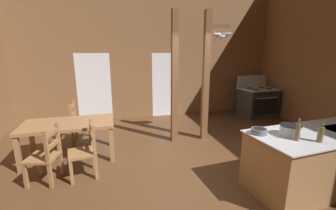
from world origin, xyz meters
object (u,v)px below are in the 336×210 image
at_px(ladderback_chair_at_table_end, 46,156).
at_px(ladderback_chair_by_post, 85,151).
at_px(stockpot_on_counter, 290,130).
at_px(mixing_bowl_on_counter, 259,131).
at_px(bottle_tall_on_counter, 298,132).
at_px(kitchen_island, 315,160).
at_px(bottle_short_on_counter, 321,134).
at_px(stove_range, 258,102).
at_px(ladderback_chair_near_window, 80,123).
at_px(dining_table, 69,127).

bearing_deg(ladderback_chair_at_table_end, ladderback_chair_by_post, 4.02).
relative_size(stockpot_on_counter, mixing_bowl_on_counter, 1.58).
bearing_deg(bottle_tall_on_counter, ladderback_chair_by_post, 154.47).
bearing_deg(bottle_tall_on_counter, kitchen_island, 16.14).
bearing_deg(ladderback_chair_at_table_end, bottle_short_on_counter, -21.33).
relative_size(stove_range, ladderback_chair_near_window, 1.39).
distance_m(ladderback_chair_at_table_end, mixing_bowl_on_counter, 3.35).
relative_size(ladderback_chair_at_table_end, bottle_short_on_counter, 3.35).
relative_size(stove_range, bottle_short_on_counter, 4.66).
relative_size(mixing_bowl_on_counter, bottle_short_on_counter, 0.81).
bearing_deg(mixing_bowl_on_counter, dining_table, 148.06).
height_order(kitchen_island, ladderback_chair_at_table_end, ladderback_chair_at_table_end).
distance_m(mixing_bowl_on_counter, bottle_short_on_counter, 0.76).
bearing_deg(stockpot_on_counter, mixing_bowl_on_counter, 157.71).
distance_m(ladderback_chair_at_table_end, bottle_short_on_counter, 4.07).
bearing_deg(bottle_tall_on_counter, stockpot_on_counter, 72.50).
relative_size(kitchen_island, ladderback_chair_near_window, 2.35).
height_order(ladderback_chair_by_post, bottle_tall_on_counter, bottle_tall_on_counter).
bearing_deg(kitchen_island, ladderback_chair_near_window, 143.02).
bearing_deg(mixing_bowl_on_counter, bottle_tall_on_counter, -45.30).
bearing_deg(bottle_tall_on_counter, dining_table, 146.44).
distance_m(kitchen_island, bottle_short_on_counter, 0.73).
bearing_deg(ladderback_chair_near_window, dining_table, -95.31).
xyz_separation_m(ladderback_chair_near_window, ladderback_chair_at_table_end, (-0.31, -1.69, 0.00)).
bearing_deg(ladderback_chair_near_window, bottle_tall_on_counter, -43.49).
xyz_separation_m(stove_range, ladderback_chair_near_window, (-5.39, -0.76, -0.03)).
xyz_separation_m(ladderback_chair_near_window, ladderback_chair_by_post, (0.29, -1.64, 0.00)).
bearing_deg(dining_table, stockpot_on_counter, -30.88).
relative_size(dining_table, ladderback_chair_at_table_end, 1.81).
bearing_deg(ladderback_chair_by_post, kitchen_island, -19.10).
distance_m(stove_range, ladderback_chair_at_table_end, 6.20).
bearing_deg(stove_range, bottle_short_on_counter, -116.43).
bearing_deg(bottle_short_on_counter, stove_range, 63.57).
bearing_deg(ladderback_chair_near_window, bottle_short_on_counter, -42.42).
height_order(dining_table, ladderback_chair_near_window, ladderback_chair_near_window).
xyz_separation_m(ladderback_chair_at_table_end, stockpot_on_counter, (3.56, -1.16, 0.53)).
xyz_separation_m(kitchen_island, mixing_bowl_on_counter, (-0.94, 0.17, 0.49)).
relative_size(kitchen_island, ladderback_chair_at_table_end, 2.35).
bearing_deg(stove_range, stockpot_on_counter, -120.67).
distance_m(ladderback_chair_at_table_end, stockpot_on_counter, 3.78).
xyz_separation_m(stove_range, ladderback_chair_by_post, (-5.10, -2.41, -0.03)).
bearing_deg(mixing_bowl_on_counter, ladderback_chair_at_table_end, 162.41).
xyz_separation_m(kitchen_island, stove_range, (1.60, 3.62, 0.03)).
distance_m(ladderback_chair_near_window, ladderback_chair_by_post, 1.67).
relative_size(stockpot_on_counter, bottle_short_on_counter, 1.28).
xyz_separation_m(mixing_bowl_on_counter, bottle_tall_on_counter, (0.34, -0.34, 0.08)).
bearing_deg(kitchen_island, bottle_tall_on_counter, -163.86).
relative_size(stove_range, stockpot_on_counter, 3.65).
relative_size(dining_table, ladderback_chair_near_window, 1.81).
xyz_separation_m(dining_table, ladderback_chair_by_post, (0.37, -0.79, -0.20)).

